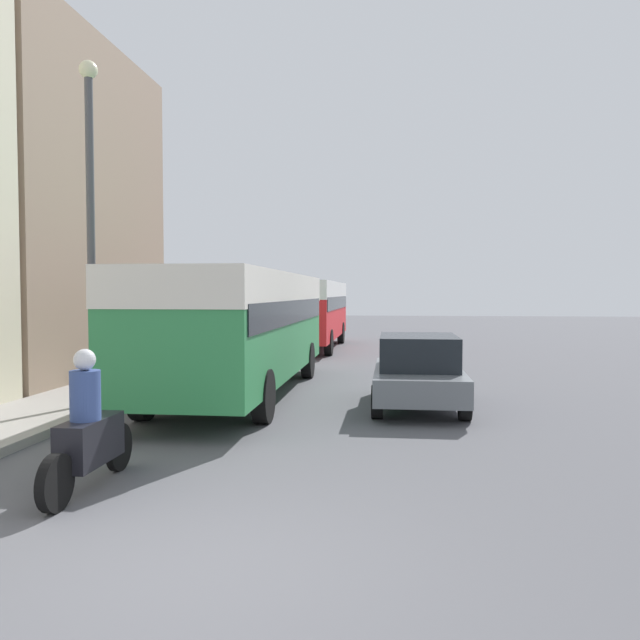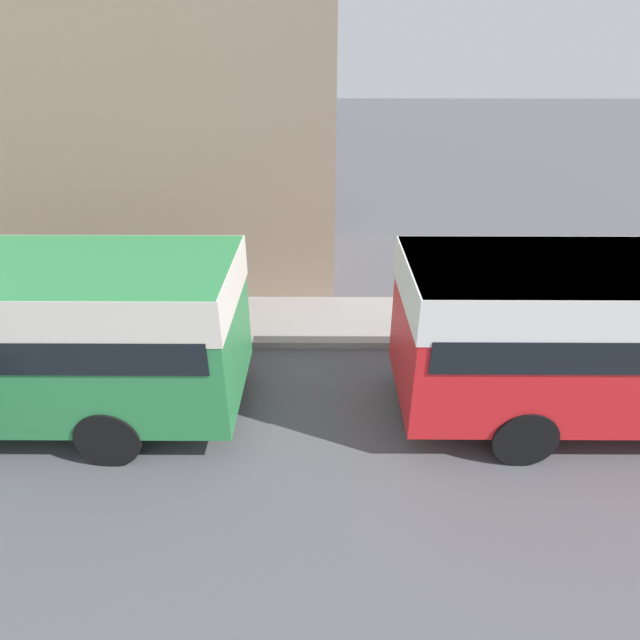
# 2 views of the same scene
# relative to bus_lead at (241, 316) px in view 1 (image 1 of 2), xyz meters

# --- Properties ---
(ground_plane) EXTENTS (120.00, 120.00, 0.00)m
(ground_plane) POSITION_rel_bus_lead_xyz_m (1.87, -9.14, -1.86)
(ground_plane) COLOR #515156
(building_midblock) EXTENTS (5.02, 8.16, 9.39)m
(building_midblock) POSITION_rel_bus_lead_xyz_m (-6.84, 2.49, 2.83)
(building_midblock) COLOR gray
(building_midblock) RESTS_ON ground_plane
(bus_lead) EXTENTS (2.59, 9.90, 2.85)m
(bus_lead) POSITION_rel_bus_lead_xyz_m (0.00, 0.00, 0.00)
(bus_lead) COLOR #2D8447
(bus_lead) RESTS_ON ground_plane
(bus_following) EXTENTS (2.51, 9.40, 2.85)m
(bus_following) POSITION_rel_bus_lead_xyz_m (-0.01, 12.25, 0.00)
(bus_following) COLOR red
(bus_following) RESTS_ON ground_plane
(motorcycle_behind_lead) EXTENTS (0.38, 2.24, 1.73)m
(motorcycle_behind_lead) POSITION_rel_bus_lead_xyz_m (-0.16, -7.11, -1.18)
(motorcycle_behind_lead) COLOR black
(motorcycle_behind_lead) RESTS_ON ground_plane
(car_crossing) EXTENTS (1.86, 3.90, 1.51)m
(car_crossing) POSITION_rel_bus_lead_xyz_m (4.04, -1.17, -1.08)
(car_crossing) COLOR slate
(car_crossing) RESTS_ON ground_plane
(pedestrian_near_curb) EXTENTS (0.39, 0.39, 1.64)m
(pedestrian_near_curb) POSITION_rel_bus_lead_xyz_m (-3.45, 1.61, -0.88)
(pedestrian_near_curb) COLOR #232838
(pedestrian_near_curb) RESTS_ON sidewalk
(lamp_post) EXTENTS (0.36, 0.36, 6.83)m
(lamp_post) POSITION_rel_bus_lead_xyz_m (-2.48, -2.34, 2.28)
(lamp_post) COLOR #47474C
(lamp_post) RESTS_ON sidewalk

